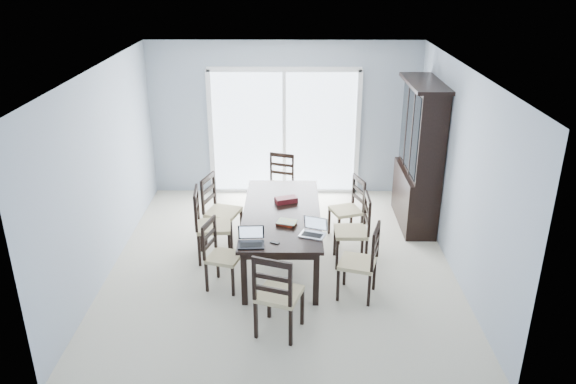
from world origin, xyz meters
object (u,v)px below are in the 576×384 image
Objects in this scene: chair_right_near at (366,254)px; chair_right_mid at (358,223)px; laptop_dark at (251,242)px; laptop_silver at (312,232)px; chair_right_far at (352,202)px; chair_end_near at (276,287)px; chair_left_mid at (206,217)px; hot_tub at (271,149)px; game_box at (286,200)px; chair_left_far at (216,202)px; cell_phone at (275,242)px; dining_table at (282,217)px; chair_left_near at (217,247)px; china_hutch at (419,157)px; chair_end_far at (280,177)px.

chair_right_mid is (0.00, 0.83, 0.01)m from chair_right_near.
laptop_dark is 0.89× the size of laptop_silver.
chair_right_near is at bearing 161.11° from chair_right_far.
chair_right_far is 2.18m from laptop_dark.
chair_right_mid is 0.96× the size of chair_end_near.
chair_left_mid is at bearing 120.27° from laptop_dark.
hot_tub is at bearing 111.40° from chair_end_near.
game_box is 3.17m from hot_tub.
chair_right_mid is at bearing 67.41° from laptop_silver.
cell_phone is (0.87, -1.48, 0.15)m from chair_left_far.
dining_table is 2.16× the size of chair_left_near.
chair_left_near is 0.62m from laptop_dark.
chair_left_far is 3.29× the size of laptop_silver.
chair_right_far is 3.36× the size of laptop_dark.
china_hutch is 3.23m from laptop_dark.
china_hutch is 2.16× the size of chair_left_near.
dining_table is at bearing 114.80° from cell_phone.
chair_right_mid is (2.02, -0.09, -0.03)m from chair_left_mid.
chair_left_far is 1.05× the size of chair_right_near.
cell_phone is (-1.07, -0.88, 0.16)m from chair_right_mid.
chair_end_far is at bearing 178.57° from chair_left_near.
chair_end_near is 10.71× the size of cell_phone.
chair_left_mid is 1.60m from laptop_silver.
chair_right_near is at bearing 70.70° from chair_left_far.
chair_right_mid is 0.76m from chair_right_far.
chair_left_far is at bearing 162.43° from game_box.
chair_left_far is (0.07, 0.51, -0.01)m from chair_left_mid.
chair_right_far reaches higher than cell_phone.
game_box is (0.08, 1.91, 0.17)m from chair_end_near.
chair_left_far is 2.42m from chair_right_near.
chair_end_far reaches higher than cell_phone.
laptop_dark is at bearing -109.55° from dining_table.
chair_right_near reaches higher than laptop_dark.
laptop_dark is (-2.36, -2.19, -0.27)m from china_hutch.
chair_left_far is at bearing 146.94° from dining_table.
chair_left_near is at bearing -164.38° from laptop_silver.
chair_end_far is at bearing 91.97° from dining_table.
chair_right_far is 3.62× the size of game_box.
china_hutch is at bearing -84.03° from chair_right_far.
chair_left_mid is 1.07× the size of chair_end_far.
chair_left_far is 3.95× the size of game_box.
china_hutch reaches higher than chair_right_near.
cell_phone is (-0.03, 0.74, 0.14)m from chair_end_near.
china_hutch reaches higher than chair_end_far.
chair_left_far is 1.05× the size of chair_end_far.
china_hutch is at bearing 74.43° from cell_phone.
cell_phone is at bearing -136.75° from laptop_silver.
dining_table is 3.45m from hot_tub.
chair_left_mid is 4.03× the size of game_box.
cell_phone is at bearing -95.82° from game_box.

